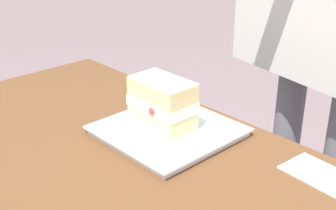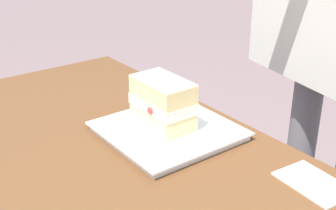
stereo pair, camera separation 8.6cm
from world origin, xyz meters
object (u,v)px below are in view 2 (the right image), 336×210
dessert_plate (168,131)px  cake_slice (163,103)px  dessert_fork (152,91)px  paper_napkin (314,183)px

dessert_plate → cake_slice: bearing=-170.1°
cake_slice → dessert_fork: bearing=150.8°
dessert_plate → paper_napkin: 0.29m
cake_slice → paper_napkin: (0.29, 0.09, -0.06)m
dessert_fork → paper_napkin: (0.47, -0.01, -0.00)m
dessert_plate → dessert_fork: (-0.20, 0.10, -0.00)m
paper_napkin → dessert_plate: bearing=-162.6°
dessert_plate → dessert_fork: dessert_plate is taller
dessert_plate → paper_napkin: (0.28, 0.09, -0.01)m
dessert_plate → paper_napkin: bearing=17.4°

